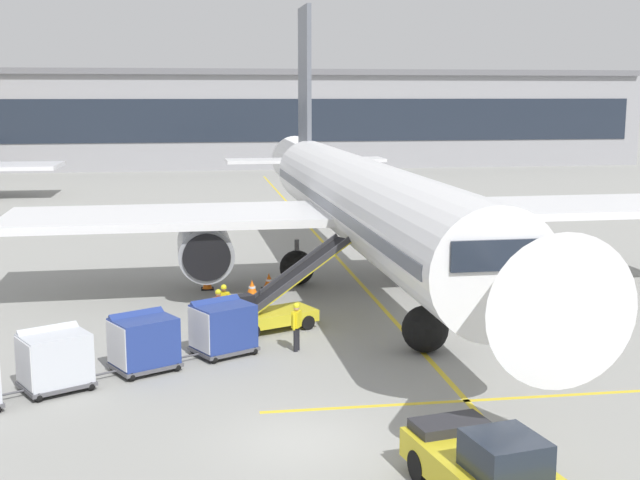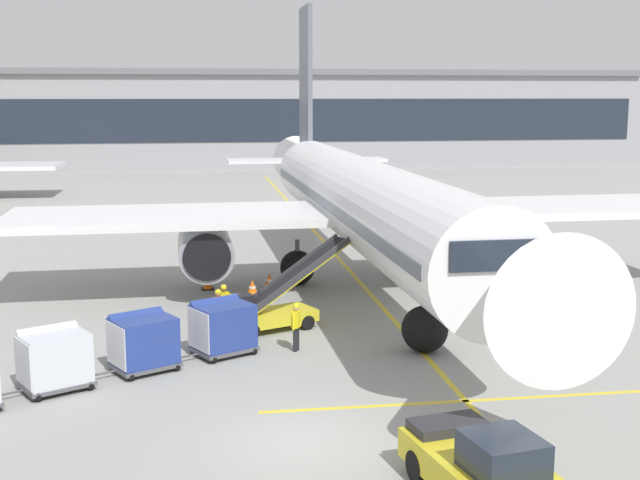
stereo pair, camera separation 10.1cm
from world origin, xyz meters
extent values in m
plane|color=gray|center=(0.00, 0.00, 0.00)|extent=(600.00, 600.00, 0.00)
cylinder|color=white|center=(5.10, 16.59, 4.10)|extent=(4.52, 32.06, 3.85)
cube|color=slate|center=(5.10, 16.59, 4.10)|extent=(4.53, 30.78, 0.46)
cone|color=white|center=(5.47, -1.32, 4.10)|extent=(3.74, 3.93, 3.66)
cone|color=white|center=(4.70, 35.66, 4.39)|extent=(3.40, 6.23, 3.27)
cube|color=white|center=(-3.28, 17.22, 3.52)|extent=(15.32, 6.71, 0.36)
cylinder|color=#93969E|center=(-2.14, 16.60, 2.15)|extent=(2.47, 4.21, 2.39)
cylinder|color=black|center=(-2.10, 14.47, 2.15)|extent=(2.03, 0.16, 2.03)
cube|color=white|center=(13.45, 17.57, 3.52)|extent=(15.32, 6.71, 0.36)
cylinder|color=#93969E|center=(12.34, 16.90, 2.15)|extent=(2.47, 4.21, 2.39)
cylinder|color=black|center=(12.38, 14.78, 2.15)|extent=(2.03, 0.16, 2.03)
cube|color=slate|center=(4.73, 34.12, 9.67)|extent=(0.36, 3.84, 9.60)
cube|color=white|center=(4.74, 33.81, 4.68)|extent=(10.38, 2.77, 0.20)
cube|color=#1E2633|center=(5.42, 1.37, 4.68)|extent=(2.73, 1.79, 0.85)
cylinder|color=#47474C|center=(5.30, 7.00, 1.50)|extent=(0.22, 0.22, 1.35)
sphere|color=black|center=(5.30, 7.00, 0.83)|extent=(1.65, 1.65, 1.65)
cylinder|color=#47474C|center=(2.18, 18.13, 1.50)|extent=(0.22, 0.22, 1.35)
sphere|color=black|center=(2.18, 18.13, 0.83)|extent=(1.65, 1.65, 1.65)
cylinder|color=#47474C|center=(7.95, 18.25, 1.50)|extent=(0.22, 0.22, 1.35)
sphere|color=black|center=(7.95, 18.25, 0.83)|extent=(1.65, 1.65, 1.65)
cube|color=gold|center=(0.23, 10.62, 0.50)|extent=(3.76, 2.83, 0.44)
cube|color=black|center=(-0.77, 10.57, 1.07)|extent=(0.77, 0.75, 0.70)
cylinder|color=#333338|center=(-0.15, 10.85, 1.12)|extent=(0.08, 0.08, 0.80)
cube|color=gold|center=(1.23, 11.06, 1.96)|extent=(4.62, 2.69, 2.62)
cube|color=black|center=(1.23, 11.06, 2.05)|extent=(4.43, 2.50, 2.46)
cube|color=#333338|center=(1.41, 10.66, 2.08)|extent=(4.23, 1.90, 2.64)
cube|color=#333338|center=(1.06, 11.46, 2.08)|extent=(4.23, 1.90, 2.64)
cylinder|color=black|center=(1.61, 10.42, 0.28)|extent=(0.59, 0.41, 0.56)
cylinder|color=black|center=(1.02, 11.77, 0.28)|extent=(0.59, 0.41, 0.56)
cylinder|color=black|center=(-0.57, 9.47, 0.28)|extent=(0.59, 0.41, 0.56)
cylinder|color=black|center=(-1.16, 10.82, 0.28)|extent=(0.59, 0.41, 0.56)
cube|color=#515156|center=(-1.69, 7.79, 0.21)|extent=(2.52, 2.36, 0.12)
cylinder|color=#4C4C51|center=(-2.87, 7.14, 0.20)|extent=(0.65, 0.40, 0.07)
cube|color=navy|center=(-1.69, 7.79, 1.02)|extent=(2.39, 2.23, 1.50)
cube|color=navy|center=(-1.89, 8.15, 1.54)|extent=(2.02, 1.60, 0.74)
cube|color=silver|center=(-2.54, 7.32, 1.02)|extent=(0.72, 1.28, 1.38)
sphere|color=black|center=(-2.72, 8.00, 0.15)|extent=(0.30, 0.30, 0.30)
sphere|color=black|center=(-2.07, 6.81, 0.15)|extent=(0.30, 0.30, 0.30)
sphere|color=black|center=(-1.31, 8.77, 0.15)|extent=(0.30, 0.30, 0.30)
sphere|color=black|center=(-0.66, 7.57, 0.15)|extent=(0.30, 0.30, 0.30)
cube|color=#515156|center=(-4.31, 6.40, 0.21)|extent=(2.52, 2.36, 0.12)
cylinder|color=#4C4C51|center=(-5.49, 5.75, 0.20)|extent=(0.65, 0.40, 0.07)
cube|color=navy|center=(-4.31, 6.40, 1.02)|extent=(2.39, 2.23, 1.50)
cube|color=navy|center=(-4.50, 6.76, 1.54)|extent=(2.02, 1.60, 0.74)
cube|color=silver|center=(-5.15, 5.94, 1.02)|extent=(0.72, 1.28, 1.38)
sphere|color=black|center=(-5.33, 6.61, 0.15)|extent=(0.30, 0.30, 0.30)
sphere|color=black|center=(-4.68, 5.42, 0.15)|extent=(0.30, 0.30, 0.30)
sphere|color=black|center=(-3.93, 7.38, 0.15)|extent=(0.30, 0.30, 0.30)
sphere|color=black|center=(-3.28, 6.19, 0.15)|extent=(0.30, 0.30, 0.30)
cube|color=#515156|center=(-6.88, 4.97, 0.21)|extent=(2.52, 2.36, 0.12)
cylinder|color=#4C4C51|center=(-8.07, 4.32, 0.20)|extent=(0.65, 0.40, 0.07)
cube|color=silver|center=(-6.88, 4.97, 1.02)|extent=(2.39, 2.23, 1.50)
cube|color=silver|center=(-7.08, 5.33, 1.54)|extent=(2.02, 1.60, 0.74)
cube|color=silver|center=(-7.73, 4.51, 1.02)|extent=(0.72, 1.28, 1.38)
sphere|color=black|center=(-7.91, 5.18, 0.15)|extent=(0.30, 0.30, 0.30)
sphere|color=black|center=(-7.26, 3.99, 0.15)|extent=(0.30, 0.30, 0.30)
sphere|color=black|center=(-6.51, 5.95, 0.15)|extent=(0.30, 0.30, 0.30)
sphere|color=black|center=(-5.86, 4.75, 0.15)|extent=(0.30, 0.30, 0.30)
cube|color=gold|center=(3.61, -3.83, 0.68)|extent=(2.89, 4.72, 0.70)
cube|color=#1E2633|center=(3.75, -4.59, 1.43)|extent=(1.73, 1.79, 0.80)
cube|color=#28282D|center=(3.30, -2.21, 1.15)|extent=(1.94, 1.29, 0.24)
cylinder|color=black|center=(4.26, -2.32, 0.38)|extent=(0.42, 0.80, 0.76)
cylinder|color=black|center=(2.44, -2.67, 0.38)|extent=(0.42, 0.80, 0.76)
cylinder|color=black|center=(0.82, 7.72, 0.43)|extent=(0.15, 0.15, 0.86)
cylinder|color=black|center=(0.91, 7.87, 0.43)|extent=(0.15, 0.15, 0.86)
cube|color=yellow|center=(0.87, 7.79, 1.15)|extent=(0.40, 0.45, 0.58)
cube|color=white|center=(0.76, 7.86, 1.15)|extent=(0.18, 0.30, 0.08)
sphere|color=tan|center=(0.87, 7.79, 1.56)|extent=(0.21, 0.21, 0.21)
sphere|color=yellow|center=(0.87, 7.79, 1.63)|extent=(0.23, 0.23, 0.23)
cylinder|color=yellow|center=(0.74, 7.59, 1.10)|extent=(0.09, 0.09, 0.56)
cylinder|color=yellow|center=(0.99, 8.00, 1.10)|extent=(0.09, 0.09, 0.56)
cylinder|color=#514C42|center=(-1.83, 10.22, 0.43)|extent=(0.15, 0.15, 0.86)
cylinder|color=#514C42|center=(-1.71, 10.35, 0.43)|extent=(0.15, 0.15, 0.86)
cube|color=orange|center=(-1.77, 10.28, 1.15)|extent=(0.43, 0.44, 0.58)
cube|color=white|center=(-1.86, 10.37, 1.15)|extent=(0.23, 0.26, 0.08)
sphere|color=#9E7051|center=(-1.77, 10.28, 1.56)|extent=(0.21, 0.21, 0.21)
sphere|color=yellow|center=(-1.77, 10.28, 1.63)|extent=(0.23, 0.23, 0.23)
cylinder|color=orange|center=(-1.93, 10.10, 1.10)|extent=(0.09, 0.09, 0.56)
cylinder|color=orange|center=(-1.61, 10.46, 1.10)|extent=(0.09, 0.09, 0.56)
cylinder|color=black|center=(-1.45, 11.01, 0.43)|extent=(0.15, 0.15, 0.86)
cylinder|color=black|center=(-1.61, 11.09, 0.43)|extent=(0.15, 0.15, 0.86)
cube|color=yellow|center=(-1.53, 11.05, 1.15)|extent=(0.45, 0.39, 0.58)
cube|color=white|center=(-1.59, 10.94, 1.15)|extent=(0.31, 0.17, 0.08)
sphere|color=brown|center=(-1.53, 11.05, 1.56)|extent=(0.21, 0.21, 0.21)
sphere|color=yellow|center=(-1.53, 11.05, 1.63)|extent=(0.23, 0.23, 0.23)
cylinder|color=yellow|center=(-1.32, 10.94, 1.10)|extent=(0.09, 0.09, 0.56)
cylinder|color=yellow|center=(-1.75, 11.16, 1.10)|extent=(0.09, 0.09, 0.56)
cube|color=black|center=(-0.11, 15.92, 0.03)|extent=(0.71, 0.71, 0.05)
cone|color=orange|center=(-0.11, 15.92, 0.42)|extent=(0.57, 0.57, 0.75)
cylinder|color=white|center=(-0.11, 15.92, 0.46)|extent=(0.31, 0.31, 0.09)
cube|color=black|center=(0.77, 17.33, 0.03)|extent=(0.69, 0.69, 0.05)
cone|color=orange|center=(0.77, 17.33, 0.41)|extent=(0.55, 0.55, 0.73)
cylinder|color=white|center=(0.77, 17.33, 0.45)|extent=(0.30, 0.30, 0.09)
cube|color=black|center=(-2.05, 17.80, 0.03)|extent=(0.58, 0.58, 0.05)
cone|color=orange|center=(-2.05, 17.80, 0.35)|extent=(0.46, 0.46, 0.61)
cylinder|color=white|center=(-2.05, 17.80, 0.38)|extent=(0.25, 0.25, 0.07)
cube|color=yellow|center=(5.22, 16.59, 0.00)|extent=(0.20, 110.00, 0.01)
cube|color=yellow|center=(5.10, 2.17, 0.00)|extent=(12.00, 0.20, 0.01)
cube|color=#939399|center=(-10.82, 89.65, 5.60)|extent=(129.40, 20.10, 11.20)
cube|color=#1E2633|center=(-10.82, 79.55, 5.88)|extent=(125.51, 0.10, 5.04)
cube|color=slate|center=(-10.82, 87.64, 11.55)|extent=(128.10, 17.09, 0.70)
camera|label=1|loc=(-2.63, -20.39, 8.91)|focal=46.99mm
camera|label=2|loc=(-2.53, -20.41, 8.91)|focal=46.99mm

